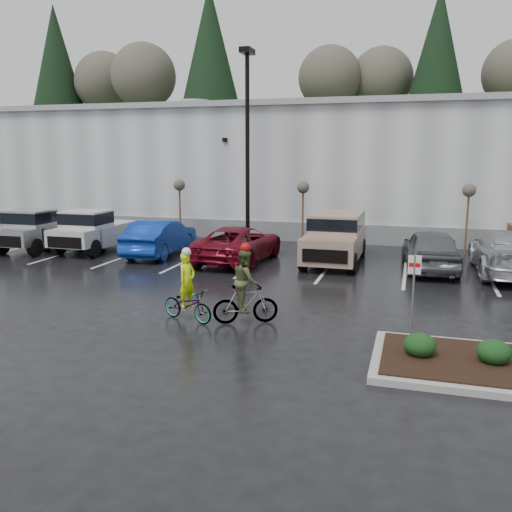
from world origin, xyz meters
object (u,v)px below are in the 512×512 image
(sapling_mid, at_px, (303,191))
(fire_lane_sign, at_px, (413,287))
(sapling_west, at_px, (179,188))
(pickup_white, at_px, (98,229))
(car_blue, at_px, (160,237))
(cyclist_hivis, at_px, (187,298))
(sapling_east, at_px, (469,194))
(suv_tan, at_px, (335,239))
(car_red, at_px, (238,244))
(car_grey, at_px, (431,249))
(cyclist_olive, at_px, (246,294))
(pickup_silver, at_px, (43,228))
(lamppost, at_px, (247,128))

(sapling_mid, bearing_deg, fire_lane_sign, -67.51)
(sapling_west, bearing_deg, sapling_mid, 0.00)
(pickup_white, bearing_deg, car_blue, -6.42)
(car_blue, xyz_separation_m, cyclist_hivis, (5.09, -8.63, -0.16))
(sapling_mid, relative_size, sapling_east, 1.00)
(sapling_mid, height_order, suv_tan, sapling_mid)
(car_red, xyz_separation_m, car_grey, (7.76, 0.49, 0.07))
(sapling_west, relative_size, suv_tan, 0.63)
(sapling_east, distance_m, cyclist_olive, 14.13)
(pickup_silver, height_order, suv_tan, suv_tan)
(pickup_silver, bearing_deg, cyclist_hivis, -37.37)
(cyclist_hivis, height_order, cyclist_olive, cyclist_olive)
(car_grey, relative_size, cyclist_olive, 2.19)
(sapling_mid, height_order, cyclist_hivis, sapling_mid)
(sapling_east, distance_m, car_red, 10.52)
(sapling_west, relative_size, car_red, 0.59)
(sapling_mid, bearing_deg, suv_tan, -59.64)
(sapling_west, height_order, pickup_silver, sapling_west)
(car_red, relative_size, car_grey, 1.12)
(sapling_west, height_order, pickup_white, sapling_west)
(pickup_silver, distance_m, car_red, 9.96)
(car_blue, relative_size, cyclist_hivis, 2.39)
(car_red, height_order, suv_tan, suv_tan)
(sapling_mid, height_order, cyclist_olive, sapling_mid)
(fire_lane_sign, height_order, cyclist_olive, cyclist_olive)
(fire_lane_sign, xyz_separation_m, car_blue, (-11.00, 8.82, -0.60))
(sapling_west, height_order, suv_tan, sapling_west)
(car_red, bearing_deg, pickup_silver, 1.41)
(pickup_silver, xyz_separation_m, pickup_white, (2.68, 0.47, 0.00))
(sapling_east, distance_m, fire_lane_sign, 13.06)
(fire_lane_sign, bearing_deg, sapling_west, 132.67)
(sapling_east, height_order, fire_lane_sign, sapling_east)
(sapling_west, distance_m, pickup_white, 4.78)
(sapling_mid, distance_m, sapling_east, 7.50)
(sapling_west, height_order, car_blue, sapling_west)
(sapling_west, relative_size, cyclist_hivis, 1.57)
(pickup_white, distance_m, car_grey, 15.03)
(car_grey, bearing_deg, pickup_white, -6.43)
(lamppost, bearing_deg, sapling_west, 165.96)
(sapling_east, distance_m, car_blue, 13.92)
(pickup_white, relative_size, car_grey, 1.08)
(pickup_white, relative_size, cyclist_olive, 2.35)
(pickup_white, xyz_separation_m, cyclist_hivis, (8.51, -9.02, -0.34))
(lamppost, distance_m, suv_tan, 7.04)
(sapling_mid, xyz_separation_m, car_blue, (-5.70, -3.98, -1.92))
(lamppost, bearing_deg, fire_lane_sign, -56.54)
(suv_tan, xyz_separation_m, cyclist_olive, (-1.11, -8.81, -0.22))
(car_blue, xyz_separation_m, car_red, (3.85, -0.42, -0.05))
(fire_lane_sign, bearing_deg, cyclist_hivis, 178.20)
(lamppost, xyz_separation_m, cyclist_hivis, (1.89, -11.62, -5.04))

